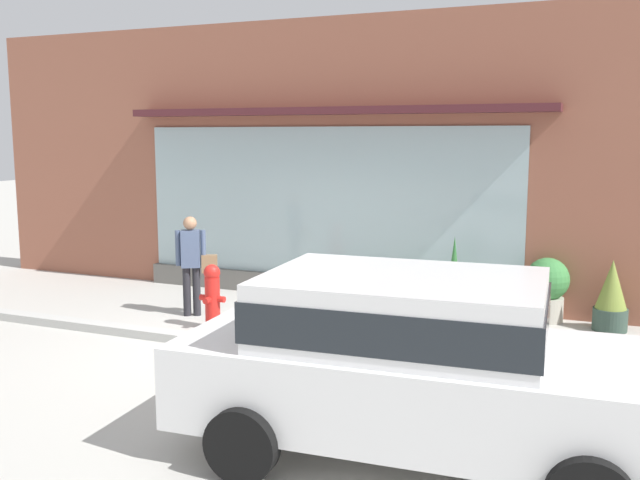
% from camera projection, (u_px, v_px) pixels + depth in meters
% --- Properties ---
extents(ground_plane, '(60.00, 60.00, 0.00)m').
position_uv_depth(ground_plane, '(247.00, 345.00, 9.36)').
color(ground_plane, '#B2AFA8').
extents(curb_strip, '(14.00, 0.24, 0.12)m').
position_uv_depth(curb_strip, '(239.00, 345.00, 9.16)').
color(curb_strip, '#B2B2AD').
rests_on(curb_strip, ground_plane).
extents(storefront, '(14.00, 0.81, 4.69)m').
position_uv_depth(storefront, '(334.00, 163.00, 11.93)').
color(storefront, '#935642').
rests_on(storefront, ground_plane).
extents(fire_hydrant, '(0.40, 0.36, 0.94)m').
position_uv_depth(fire_hydrant, '(212.00, 297.00, 10.11)').
color(fire_hydrant, red).
rests_on(fire_hydrant, ground_plane).
extents(pedestrian_with_handbag, '(0.59, 0.37, 1.55)m').
position_uv_depth(pedestrian_with_handbag, '(193.00, 259.00, 10.78)').
color(pedestrian_with_handbag, '#232328').
rests_on(pedestrian_with_handbag, ground_plane).
extents(parked_car_white, '(4.31, 2.15, 1.60)m').
position_uv_depth(parked_car_white, '(416.00, 357.00, 5.99)').
color(parked_car_white, white).
rests_on(parked_car_white, ground_plane).
extents(potted_plant_by_entrance, '(0.25, 0.25, 1.25)m').
position_uv_depth(potted_plant_by_entrance, '(454.00, 278.00, 10.82)').
color(potted_plant_by_entrance, '#9E6042').
rests_on(potted_plant_by_entrance, ground_plane).
extents(potted_plant_window_right, '(0.38, 0.38, 0.54)m').
position_uv_depth(potted_plant_window_right, '(344.00, 292.00, 11.31)').
color(potted_plant_window_right, '#33473D').
rests_on(potted_plant_window_right, ground_plane).
extents(potted_plant_corner_tall, '(0.48, 0.48, 1.02)m').
position_uv_depth(potted_plant_corner_tall, '(611.00, 297.00, 10.01)').
color(potted_plant_corner_tall, '#33473D').
rests_on(potted_plant_corner_tall, ground_plane).
extents(potted_plant_window_left, '(0.33, 0.33, 0.56)m').
position_uv_depth(potted_plant_window_left, '(400.00, 293.00, 11.13)').
color(potted_plant_window_left, '#B7B2A3').
rests_on(potted_plant_window_left, ground_plane).
extents(potted_plant_trailing_edge, '(0.64, 0.64, 0.96)m').
position_uv_depth(potted_plant_trailing_edge, '(547.00, 287.00, 10.51)').
color(potted_plant_trailing_edge, '#B7B2A3').
rests_on(potted_plant_trailing_edge, ground_plane).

